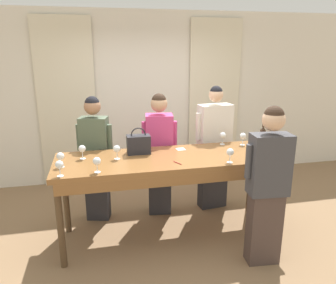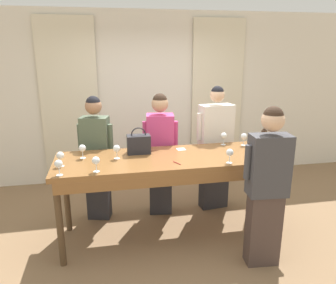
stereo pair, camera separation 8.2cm
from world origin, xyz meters
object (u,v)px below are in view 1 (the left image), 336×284
Objects in this scene: wine_bottle at (263,137)px; guest_olive_jacket at (96,157)px; wine_glass_back_left at (97,161)px; tasting_bar at (170,165)px; wine_glass_back_mid at (117,149)px; wine_glass_front_right at (230,153)px; wine_glass_front_mid at (59,165)px; guest_pink_top at (160,153)px; host_pouring at (268,184)px; wine_glass_center_left at (223,136)px; wine_glass_front_left at (60,157)px; guest_cream_sweater at (214,147)px; wine_glass_center_mid at (243,136)px; wine_glass_center_right at (82,149)px; wine_glass_back_right at (271,143)px; handbag at (139,144)px.

wine_bottle is 2.13m from guest_olive_jacket.
tasting_bar is at bearing 20.28° from wine_glass_back_left.
wine_glass_back_mid is 0.10× the size of guest_olive_jacket.
wine_glass_back_mid is at bearing 162.13° from wine_glass_front_right.
wine_glass_front_mid is 1.00× the size of wine_glass_front_right.
guest_pink_top is 1.58m from host_pouring.
host_pouring reaches higher than wine_glass_center_left.
wine_glass_front_left and wine_glass_front_mid have the same top height.
guest_olive_jacket is at bearing 63.92° from wine_glass_front_left.
wine_glass_center_left is (0.18, 0.68, 0.00)m from wine_glass_front_right.
wine_glass_center_left is at bearing 74.76° from wine_glass_front_right.
guest_cream_sweater reaches higher than guest_olive_jacket.
wine_bottle is 2.12× the size of wine_glass_center_mid.
wine_glass_center_right reaches higher than tasting_bar.
guest_olive_jacket is 0.84m from guest_pink_top.
wine_glass_center_left is at bearing 133.43° from wine_glass_back_right.
wine_glass_front_mid and wine_glass_back_left have the same top height.
wine_glass_center_mid is (1.02, 0.28, 0.21)m from tasting_bar.
guest_cream_sweater reaches higher than wine_glass_center_left.
wine_glass_front_left is at bearing 179.54° from wine_glass_back_right.
wine_glass_center_left is at bearing 7.23° from handbag.
wine_glass_back_mid is (-1.18, 0.38, 0.00)m from wine_glass_front_right.
guest_olive_jacket is at bearing 160.32° from wine_glass_back_right.
guest_olive_jacket reaches higher than wine_glass_front_left.
wine_glass_center_left is at bearing 6.68° from wine_glass_center_right.
guest_cream_sweater reaches higher than wine_glass_back_mid.
wine_glass_center_left and wine_glass_back_right have the same top height.
wine_glass_back_left is (-2.04, -0.46, -0.01)m from wine_bottle.
handbag is 0.31m from wine_glass_back_mid.
wine_glass_back_mid is at bearing 34.68° from wine_glass_front_mid.
tasting_bar is 16.16× the size of wine_glass_front_left.
guest_pink_top is at bearing 121.66° from wine_glass_front_right.
wine_glass_front_left reaches higher than tasting_bar.
wine_bottle is 2.09m from wine_glass_back_left.
guest_cream_sweater reaches higher than wine_glass_front_right.
wine_glass_center_mid is at bearing -19.04° from wine_glass_center_left.
host_pouring is at bearing -86.41° from guest_cream_sweater.
guest_cream_sweater is (1.94, 0.97, -0.24)m from wine_glass_front_mid.
wine_glass_back_mid is (-0.26, -0.15, 0.00)m from handbag.
wine_glass_center_right is 0.10× the size of guest_pink_top.
wine_glass_back_left is at bearing -132.90° from handbag.
host_pouring is at bearing -99.60° from wine_glass_center_mid.
wine_glass_front_mid is (0.01, -0.26, 0.00)m from wine_glass_front_left.
handbag reaches higher than tasting_bar.
wine_glass_back_left is at bearing -159.72° from tasting_bar.
wine_bottle is at bearing 0.04° from wine_glass_center_right.
wine_glass_back_left is at bearing -162.41° from wine_glass_center_mid.
guest_cream_sweater is at bearing 39.84° from tasting_bar.
wine_glass_back_mid is 1.50m from guest_cream_sweater.
wine_glass_center_mid is 1.00× the size of wine_glass_back_mid.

